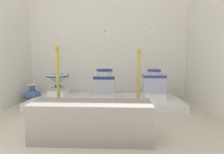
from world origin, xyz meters
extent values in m
cube|color=beige|center=(1.60, 0.84, -0.01)|extent=(5.20, 5.68, 0.02)
cube|color=white|center=(1.60, 2.91, 1.48)|extent=(3.40, 0.06, 2.95)
cube|color=white|center=(1.60, 2.36, 0.06)|extent=(2.63, 1.00, 0.11)
cube|color=white|center=(0.72, 2.39, 0.18)|extent=(0.30, 0.33, 0.14)
cylinder|color=#ADC1E0|center=(0.72, 2.39, 0.27)|extent=(0.22, 0.22, 0.05)
cylinder|color=navy|center=(0.72, 2.39, 0.32)|extent=(0.11, 0.11, 0.04)
cone|color=#ADC1E0|center=(0.72, 2.39, 0.44)|extent=(0.42, 0.42, 0.19)
cylinder|color=navy|center=(0.72, 2.39, 0.51)|extent=(0.41, 0.41, 0.03)
torus|color=#ADC1E0|center=(0.72, 2.39, 0.53)|extent=(0.42, 0.42, 0.04)
cylinder|color=navy|center=(0.72, 2.39, 0.53)|extent=(0.29, 0.29, 0.01)
cube|color=white|center=(1.59, 2.30, 0.17)|extent=(0.37, 0.28, 0.12)
cube|color=silver|center=(1.59, 2.30, 0.38)|extent=(0.35, 0.33, 0.30)
cube|color=navy|center=(1.59, 2.30, 0.50)|extent=(0.36, 0.33, 0.05)
cylinder|color=silver|center=(1.59, 2.30, 0.58)|extent=(0.27, 0.27, 0.09)
torus|color=navy|center=(1.59, 2.30, 0.62)|extent=(0.29, 0.29, 0.04)
cube|color=white|center=(2.47, 2.40, 0.17)|extent=(0.36, 0.39, 0.11)
cube|color=#B2B4DD|center=(2.47, 2.40, 0.38)|extent=(0.38, 0.26, 0.33)
cube|color=#373B8E|center=(2.47, 2.40, 0.51)|extent=(0.39, 0.27, 0.05)
cylinder|color=#B2B4DD|center=(2.47, 2.40, 0.58)|extent=(0.22, 0.22, 0.07)
torus|color=#373B8E|center=(2.47, 2.40, 0.61)|extent=(0.25, 0.25, 0.04)
cube|color=white|center=(0.72, 2.88, 1.36)|extent=(0.14, 0.01, 0.14)
cube|color=#386BAD|center=(0.68, 2.88, 1.40)|extent=(0.02, 0.01, 0.02)
cube|color=white|center=(1.59, 2.88, 1.34)|extent=(0.10, 0.01, 0.12)
cube|color=slate|center=(1.56, 2.88, 1.37)|extent=(0.02, 0.01, 0.02)
cube|color=white|center=(2.49, 2.88, 1.38)|extent=(0.11, 0.01, 0.14)
cube|color=#5B9E4C|center=(2.45, 2.88, 1.42)|extent=(0.02, 0.01, 0.02)
cylinder|color=white|center=(0.20, 2.46, 0.01)|extent=(0.17, 0.17, 0.03)
ellipsoid|color=#3F5D93|center=(0.20, 2.46, 0.13)|extent=(0.31, 0.31, 0.20)
cylinder|color=#3F5D93|center=(0.20, 2.46, 0.28)|extent=(0.10, 0.10, 0.10)
torus|color=white|center=(0.20, 2.46, 0.33)|extent=(0.14, 0.14, 0.02)
cylinder|color=gold|center=(1.06, 1.47, 0.01)|extent=(0.24, 0.24, 0.02)
cylinder|color=gold|center=(1.06, 1.47, 0.48)|extent=(0.04, 0.04, 0.91)
sphere|color=gold|center=(1.06, 1.47, 0.97)|extent=(0.06, 0.06, 0.06)
cylinder|color=gold|center=(2.09, 1.45, 0.01)|extent=(0.28, 0.28, 0.02)
cylinder|color=gold|center=(2.09, 1.45, 0.46)|extent=(0.04, 0.04, 0.87)
sphere|color=gold|center=(2.09, 1.45, 0.93)|extent=(0.06, 0.06, 0.06)
cube|color=gray|center=(1.57, 0.96, 0.20)|extent=(1.21, 0.36, 0.40)
camera|label=1|loc=(1.86, -0.78, 0.86)|focal=28.50mm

